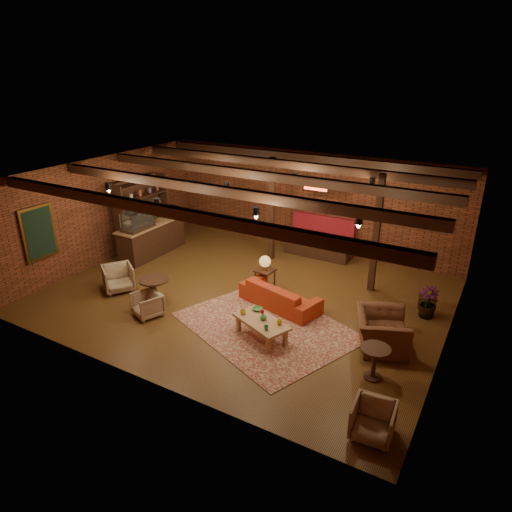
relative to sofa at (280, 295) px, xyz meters
The scene contains 29 objects.
floor 1.11m from the sofa, behind, with size 10.00×10.00×0.00m, color #39220E.
ceiling 3.08m from the sofa, behind, with size 10.00×8.00×0.02m, color black.
wall_back 4.38m from the sofa, 104.71° to the left, with size 10.00×0.02×3.20m, color #5E2D1B.
wall_front 4.29m from the sofa, 105.09° to the right, with size 10.00×0.02×3.20m, color #5E2D1B.
wall_left 6.20m from the sofa, behind, with size 0.02×8.00×3.20m, color #5E2D1B.
wall_right 4.14m from the sofa, ahead, with size 0.02×8.00×3.20m, color #5E2D1B.
ceiling_beams 2.96m from the sofa, behind, with size 9.80×6.40×0.22m, color black, non-canonical shape.
ceiling_pipe 3.21m from the sofa, 122.77° to the left, with size 0.12×0.12×9.60m, color black.
post_left 3.39m from the sofa, 122.10° to the left, with size 0.16×0.16×3.20m, color black.
post_right 2.98m from the sofa, 49.79° to the left, with size 0.16×0.16×3.20m, color black.
service_counter 5.29m from the sofa, 168.47° to the left, with size 0.80×2.50×1.60m, color black, non-canonical shape.
plant_counter 5.30m from the sofa, 166.10° to the left, with size 0.35×0.39×0.30m, color #337F33.
shelving_hutch 5.75m from the sofa, 168.29° to the left, with size 0.52×2.00×2.40m, color black, non-canonical shape.
chalkboard_menu 6.53m from the sofa, 159.45° to the right, with size 0.08×0.96×1.46m, color black.
banquette 3.64m from the sofa, 97.34° to the left, with size 2.10×0.70×1.00m, color maroon, non-canonical shape.
service_sign 3.78m from the sofa, 98.37° to the left, with size 0.86×0.06×0.30m, color #F43718.
ceiling_spotlights 2.76m from the sofa, behind, with size 6.40×4.40×0.28m, color black, non-canonical shape.
rug 1.11m from the sofa, 80.33° to the right, with size 3.84×2.94×0.01m, color maroon.
sofa is the anchor object (origin of this frame).
coffee_table 1.55m from the sofa, 78.44° to the right, with size 1.47×1.11×0.70m.
side_table_lamp 1.11m from the sofa, 140.88° to the left, with size 0.51×0.51×0.98m.
round_table_left 3.16m from the sofa, 149.75° to the right, with size 0.74×0.74×0.77m.
armchair_a 4.42m from the sofa, 161.74° to the right, with size 0.76×0.71×0.78m, color beige.
armchair_b 3.28m from the sofa, 141.78° to the right, with size 0.63×0.59×0.65m, color beige.
armchair_right 2.79m from the sofa, 11.31° to the right, with size 1.22×0.79×1.07m, color brown.
side_table_book 3.62m from the sofa, 24.60° to the left, with size 0.51×0.51×0.48m.
round_table_right 3.35m from the sofa, 29.95° to the right, with size 0.59×0.59×0.69m.
armchair_far 4.61m from the sofa, 43.66° to the right, with size 0.67×0.63×0.69m, color beige.
plant_tall 3.68m from the sofa, 21.08° to the left, with size 1.33×1.33×2.37m, color #4C7F4C.
Camera 1 is at (5.64, -9.23, 5.66)m, focal length 32.00 mm.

